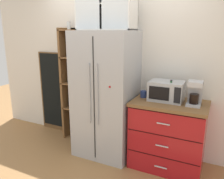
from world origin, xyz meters
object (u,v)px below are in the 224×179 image
refrigerator (106,95)px  coffee_maker (195,93)px  microwave (166,91)px  bottle_green (170,92)px  mug_navy (144,94)px  chalkboard_menu (54,92)px  mug_charcoal (170,99)px

refrigerator → coffee_maker: size_ratio=5.94×
refrigerator → microwave: size_ratio=4.18×
bottle_green → mug_navy: bearing=171.6°
coffee_maker → mug_navy: bearing=176.6°
coffee_maker → chalkboard_menu: bearing=173.6°
refrigerator → coffee_maker: (1.23, 0.04, 0.17)m
coffee_maker → chalkboard_menu: 2.52m
refrigerator → mug_navy: refrigerator is taller
mug_charcoal → chalkboard_menu: bearing=171.7°
mug_navy → bottle_green: bearing=-8.4°
microwave → mug_navy: (-0.32, -0.00, -0.08)m
coffee_maker → chalkboard_menu: (-2.48, 0.28, -0.35)m
mug_charcoal → mug_navy: bearing=168.2°
bottle_green → chalkboard_menu: (-2.18, 0.29, -0.32)m
coffee_maker → mug_navy: 0.68m
refrigerator → mug_charcoal: 0.93m
mug_navy → coffee_maker: bearing=-3.4°
microwave → mug_navy: bearing=-179.7°
coffee_maker → mug_charcoal: size_ratio=2.56×
microwave → refrigerator: bearing=-174.6°
mug_navy → mug_charcoal: mug_navy is taller
refrigerator → microwave: (0.87, 0.08, 0.14)m
refrigerator → microwave: refrigerator is taller
mug_charcoal → bottle_green: bottle_green is taller
refrigerator → mug_navy: 0.56m
microwave → chalkboard_menu: 2.16m
coffee_maker → mug_charcoal: 0.32m
bottle_green → chalkboard_menu: 2.23m
microwave → chalkboard_menu: bearing=173.7°
refrigerator → chalkboard_menu: size_ratio=1.26×
coffee_maker → mug_navy: size_ratio=2.56×
refrigerator → mug_charcoal: bearing=0.0°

